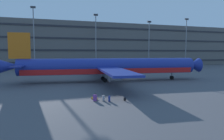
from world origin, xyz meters
The scene contains 12 objects.
ground_plane centered at (0.00, 0.00, 0.00)m, with size 600.00×600.00×0.00m, color #4C4C51.
terminal_structure centered at (0.00, 52.21, 9.66)m, with size 165.01×20.54×19.33m.
airliner centered at (-5.48, -0.94, 3.10)m, with size 43.52×35.53×10.13m.
light_mast_left centered at (-22.30, 37.77, 13.24)m, with size 1.80×0.50×23.05m.
light_mast_center_left centered at (1.07, 37.77, 12.52)m, with size 1.80×0.50×21.66m.
light_mast_center_right centered at (25.08, 37.77, 11.69)m, with size 1.80×0.50×20.06m.
light_mast_right centered at (44.59, 37.77, 12.78)m, with size 1.80×0.50×22.17m.
suitcase_silver centered at (-12.60, -17.84, 0.45)m, with size 0.52×0.47×0.97m.
suitcase_purple centered at (-12.42, -16.81, 0.14)m, with size 0.73×0.86×0.27m.
suitcase_laid_flat centered at (-11.54, -17.98, 0.38)m, with size 0.30×0.49×0.86m.
suitcase_small centered at (-10.93, -18.61, 0.39)m, with size 0.35×0.46×0.90m.
backpack_scuffed centered at (-8.95, -18.97, 0.25)m, with size 0.33×0.38×0.56m.
Camera 1 is at (-18.46, -42.70, 6.16)m, focal length 32.55 mm.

